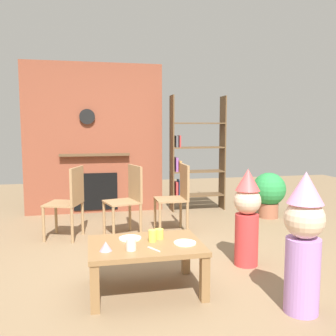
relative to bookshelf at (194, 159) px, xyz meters
name	(u,v)px	position (x,y,z in m)	size (l,w,h in m)	color
ground_plane	(162,266)	(-1.02, -2.40, -0.85)	(12.00, 12.00, 0.00)	#846B4C
brick_fireplace_feature	(94,139)	(-1.61, 0.20, 0.34)	(2.20, 0.28, 2.40)	brown
bookshelf	(194,159)	(0.00, 0.00, 0.00)	(0.90, 0.28, 1.90)	brown
coffee_table	(146,251)	(-1.26, -2.90, -0.51)	(0.95, 0.67, 0.41)	olive
paper_cup_near_left	(152,236)	(-1.19, -2.87, -0.39)	(0.07, 0.07, 0.10)	#F2CC4C
paper_cup_near_right	(131,244)	(-1.40, -3.05, -0.39)	(0.08, 0.08, 0.09)	silver
paper_cup_center	(159,234)	(-1.12, -2.79, -0.40)	(0.08, 0.08, 0.09)	#F2CC4C
paper_plate_front	(130,238)	(-1.37, -2.75, -0.43)	(0.20, 0.20, 0.01)	white
paper_plate_rear	(185,243)	(-0.94, -2.98, -0.43)	(0.19, 0.19, 0.01)	white
birthday_cake_slice	(106,246)	(-1.60, -3.02, -0.40)	(0.10, 0.10, 0.08)	pink
table_fork	(154,249)	(-1.22, -3.07, -0.44)	(0.15, 0.02, 0.01)	silver
child_with_cone_hat	(304,239)	(-0.17, -3.51, -0.29)	(0.30, 0.30, 1.07)	#B27FCC
child_in_pink	(247,215)	(-0.18, -2.53, -0.34)	(0.27, 0.27, 0.98)	#D13838
dining_chair_left	(70,198)	(-1.95, -1.23, -0.34)	(0.51, 0.51, 0.90)	#9E7A51
dining_chair_middle	(129,196)	(-1.22, -1.24, -0.34)	(0.49, 0.49, 0.90)	#9E7A51
dining_chair_right	(178,194)	(-0.57, -1.22, -0.34)	(0.40, 0.40, 0.90)	#9E7A51
potted_plant_tall	(269,192)	(0.98, -0.76, -0.46)	(0.51, 0.51, 0.69)	#9E5B42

